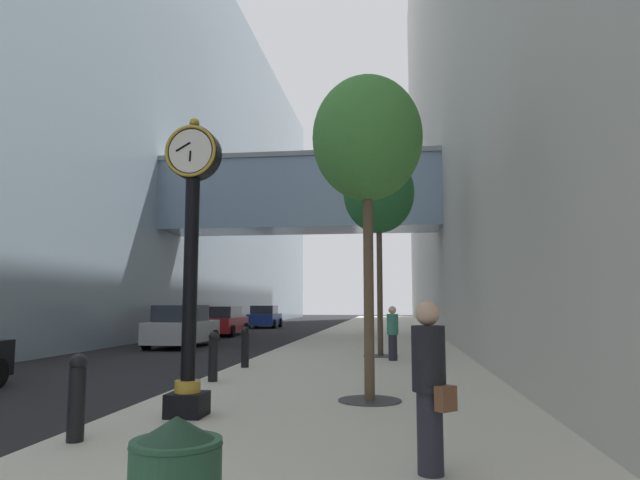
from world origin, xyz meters
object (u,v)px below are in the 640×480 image
(bollard_fifth, at_px, (245,346))
(street_tree_mid_near, at_px, (379,194))
(pedestrian_by_clock, at_px, (393,332))
(car_silver_trailing, at_px, (182,327))
(street_clock, at_px, (191,248))
(bollard_fourth, at_px, (213,355))
(car_red_mid, at_px, (224,321))
(car_blue_far, at_px, (265,317))
(pedestrian_walking, at_px, (430,382))
(bollard_second, at_px, (77,395))
(street_tree_near, at_px, (367,141))

(bollard_fifth, distance_m, street_tree_mid_near, 6.82)
(pedestrian_by_clock, height_order, car_silver_trailing, pedestrian_by_clock)
(street_clock, xyz_separation_m, bollard_fourth, (-0.81, 3.67, -1.97))
(car_red_mid, bearing_deg, bollard_fifth, -70.94)
(bollard_fifth, distance_m, car_blue_far, 26.46)
(bollard_fourth, xyz_separation_m, car_silver_trailing, (-4.81, 10.60, 0.14))
(street_clock, bearing_deg, car_silver_trailing, 111.52)
(street_tree_mid_near, bearing_deg, pedestrian_walking, -86.36)
(street_clock, distance_m, bollard_second, 2.68)
(car_red_mid, bearing_deg, bollard_second, -77.00)
(bollard_fifth, xyz_separation_m, car_red_mid, (-5.52, 15.99, 0.09))
(bollard_second, bearing_deg, pedestrian_by_clock, 69.32)
(bollard_fifth, xyz_separation_m, street_tree_mid_near, (3.46, 3.55, 4.68))
(street_tree_near, height_order, pedestrian_walking, street_tree_near)
(street_tree_near, bearing_deg, pedestrian_by_clock, 86.75)
(bollard_second, height_order, pedestrian_by_clock, pedestrian_by_clock)
(street_clock, bearing_deg, street_tree_near, 32.46)
(street_tree_near, bearing_deg, car_red_mid, 113.56)
(bollard_second, distance_m, car_silver_trailing, 16.61)
(bollard_second, xyz_separation_m, pedestrian_by_clock, (3.86, 10.22, 0.28))
(bollard_fourth, xyz_separation_m, pedestrian_by_clock, (3.86, 4.92, 0.28))
(bollard_fifth, xyz_separation_m, pedestrian_by_clock, (3.86, 2.27, 0.28))
(pedestrian_walking, height_order, pedestrian_by_clock, pedestrian_walking)
(bollard_fifth, height_order, car_red_mid, car_red_mid)
(street_tree_near, relative_size, car_blue_far, 1.40)
(street_tree_near, xyz_separation_m, car_silver_trailing, (-8.28, 12.57, -3.93))
(bollard_fourth, relative_size, car_red_mid, 0.23)
(bollard_fifth, distance_m, car_red_mid, 16.92)
(street_clock, xyz_separation_m, bollard_fifth, (-0.81, 6.32, -1.97))
(car_blue_far, distance_m, car_silver_trailing, 17.95)
(car_blue_far, bearing_deg, pedestrian_walking, -74.30)
(bollard_second, height_order, car_silver_trailing, car_silver_trailing)
(bollard_second, distance_m, bollard_fifth, 7.94)
(bollard_second, height_order, street_tree_mid_near, street_tree_mid_near)
(car_red_mid, bearing_deg, pedestrian_by_clock, -55.63)
(street_clock, distance_m, car_silver_trailing, 15.44)
(bollard_fourth, height_order, car_blue_far, car_blue_far)
(bollard_fifth, xyz_separation_m, car_blue_far, (-5.48, 25.88, 0.09))
(pedestrian_walking, bearing_deg, bollard_fourth, 124.90)
(bollard_fifth, relative_size, pedestrian_walking, 0.62)
(bollard_fifth, relative_size, street_tree_near, 0.18)
(street_tree_near, height_order, car_blue_far, street_tree_near)
(bollard_second, relative_size, car_red_mid, 0.23)
(bollard_second, relative_size, bollard_fourth, 1.00)
(bollard_second, bearing_deg, street_tree_near, 43.76)
(pedestrian_walking, bearing_deg, street_clock, 144.87)
(car_blue_far, bearing_deg, street_tree_mid_near, -68.16)
(bollard_second, bearing_deg, car_silver_trailing, 106.86)
(street_clock, distance_m, car_blue_far, 32.86)
(pedestrian_walking, relative_size, car_blue_far, 0.41)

